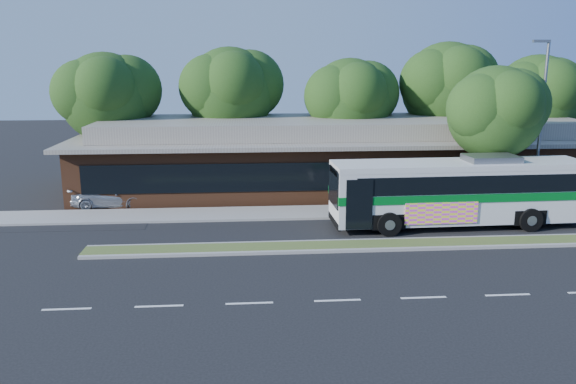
# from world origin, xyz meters

# --- Properties ---
(ground) EXTENTS (120.00, 120.00, 0.00)m
(ground) POSITION_xyz_m (0.00, 0.00, 0.00)
(ground) COLOR black
(ground) RESTS_ON ground
(median_strip) EXTENTS (26.00, 1.10, 0.15)m
(median_strip) POSITION_xyz_m (0.00, 0.60, 0.07)
(median_strip) COLOR #405524
(median_strip) RESTS_ON ground
(sidewalk) EXTENTS (44.00, 2.60, 0.12)m
(sidewalk) POSITION_xyz_m (0.00, 6.40, 0.06)
(sidewalk) COLOR gray
(sidewalk) RESTS_ON ground
(parking_lot) EXTENTS (14.00, 12.00, 0.01)m
(parking_lot) POSITION_xyz_m (-18.00, 10.00, 0.01)
(parking_lot) COLOR black
(parking_lot) RESTS_ON ground
(plaza_building) EXTENTS (33.20, 11.20, 4.45)m
(plaza_building) POSITION_xyz_m (0.00, 12.99, 2.13)
(plaza_building) COLOR brown
(plaza_building) RESTS_ON ground
(lamp_post) EXTENTS (0.93, 0.18, 9.07)m
(lamp_post) POSITION_xyz_m (9.56, 6.00, 4.90)
(lamp_post) COLOR slate
(lamp_post) RESTS_ON ground
(tree_bg_a) EXTENTS (6.47, 5.80, 8.63)m
(tree_bg_a) POSITION_xyz_m (-14.58, 15.14, 5.87)
(tree_bg_a) COLOR black
(tree_bg_a) RESTS_ON ground
(tree_bg_b) EXTENTS (6.69, 6.00, 9.00)m
(tree_bg_b) POSITION_xyz_m (-6.57, 16.14, 6.14)
(tree_bg_b) COLOR black
(tree_bg_b) RESTS_ON ground
(tree_bg_c) EXTENTS (6.24, 5.60, 8.26)m
(tree_bg_c) POSITION_xyz_m (1.40, 15.13, 5.59)
(tree_bg_c) COLOR black
(tree_bg_c) RESTS_ON ground
(tree_bg_d) EXTENTS (6.91, 6.20, 9.37)m
(tree_bg_d) POSITION_xyz_m (8.45, 16.15, 6.42)
(tree_bg_d) COLOR black
(tree_bg_d) RESTS_ON ground
(tree_bg_e) EXTENTS (6.47, 5.80, 8.50)m
(tree_bg_e) POSITION_xyz_m (14.42, 15.14, 5.74)
(tree_bg_e) COLOR black
(tree_bg_e) RESTS_ON ground
(transit_bus) EXTENTS (12.60, 3.21, 3.51)m
(transit_bus) POSITION_xyz_m (4.44, 3.52, 1.96)
(transit_bus) COLOR silver
(transit_bus) RESTS_ON ground
(sedan) EXTENTS (4.37, 2.05, 1.23)m
(sedan) POSITION_xyz_m (-13.66, 8.73, 0.62)
(sedan) COLOR #BABCC1
(sedan) RESTS_ON ground
(sidewalk_tree) EXTENTS (5.50, 4.93, 7.81)m
(sidewalk_tree) POSITION_xyz_m (7.49, 6.32, 5.45)
(sidewalk_tree) COLOR black
(sidewalk_tree) RESTS_ON ground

